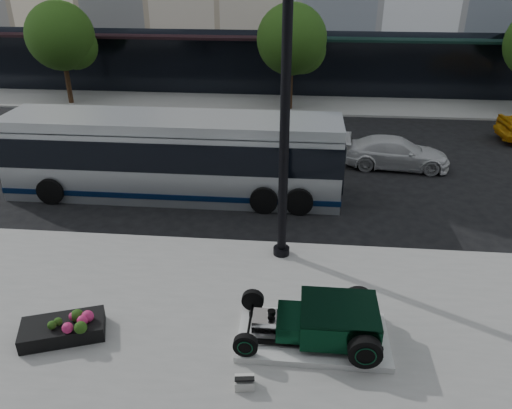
# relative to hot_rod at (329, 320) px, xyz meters

# --- Properties ---
(ground) EXTENTS (120.00, 120.00, 0.00)m
(ground) POSITION_rel_hot_rod_xyz_m (-2.52, 6.26, -0.70)
(ground) COLOR black
(ground) RESTS_ON ground
(sidewalk_far) EXTENTS (70.00, 4.00, 0.12)m
(sidewalk_far) POSITION_rel_hot_rod_xyz_m (-2.52, 20.26, -0.64)
(sidewalk_far) COLOR gray
(sidewalk_far) RESTS_ON ground
(street_trees) EXTENTS (29.80, 3.80, 5.70)m
(street_trees) POSITION_rel_hot_rod_xyz_m (-1.38, 19.33, 3.07)
(street_trees) COLOR black
(street_trees) RESTS_ON sidewalk_far
(display_plinth) EXTENTS (3.40, 1.80, 0.15)m
(display_plinth) POSITION_rel_hot_rod_xyz_m (-0.33, 0.00, -0.50)
(display_plinth) COLOR silver
(display_plinth) RESTS_ON sidewalk_near
(hot_rod) EXTENTS (3.22, 2.00, 0.81)m
(hot_rod) POSITION_rel_hot_rod_xyz_m (0.00, 0.00, 0.00)
(hot_rod) COLOR black
(hot_rod) RESTS_ON display_plinth
(info_plaque) EXTENTS (0.44, 0.35, 0.31)m
(info_plaque) POSITION_rel_hot_rod_xyz_m (-1.72, -1.53, -0.45)
(info_plaque) COLOR silver
(info_plaque) RESTS_ON sidewalk_near
(lamppost) EXTENTS (0.47, 0.47, 8.59)m
(lamppost) POSITION_rel_hot_rod_xyz_m (-1.23, 3.59, 3.39)
(lamppost) COLOR black
(lamppost) RESTS_ON sidewalk_near
(flower_planter) EXTENTS (2.04, 1.48, 0.60)m
(flower_planter) POSITION_rel_hot_rod_xyz_m (-6.04, -0.41, -0.36)
(flower_planter) COLOR black
(flower_planter) RESTS_ON sidewalk_near
(transit_bus) EXTENTS (12.12, 2.88, 2.92)m
(transit_bus) POSITION_rel_hot_rod_xyz_m (-5.35, 7.70, 0.79)
(transit_bus) COLOR #A7ADB1
(transit_bus) RESTS_ON ground
(white_sedan) EXTENTS (4.45, 2.08, 1.26)m
(white_sedan) POSITION_rel_hot_rod_xyz_m (3.17, 11.07, -0.07)
(white_sedan) COLOR silver
(white_sedan) RESTS_ON ground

